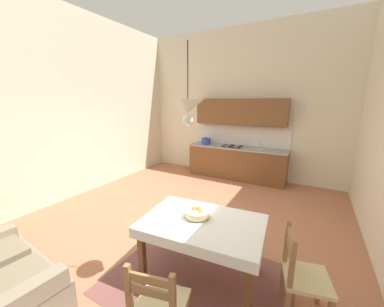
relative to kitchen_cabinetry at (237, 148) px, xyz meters
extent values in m
cube|color=#AD6B4C|center=(-0.07, -2.88, -0.91)|extent=(6.14, 6.90, 0.10)
cube|color=beige|center=(-0.07, 0.33, 1.18)|extent=(6.14, 0.12, 4.08)
cube|color=beige|center=(-2.89, -2.88, 1.18)|extent=(0.12, 6.90, 4.08)
cube|color=brown|center=(0.80, -3.86, -0.85)|extent=(2.10, 1.60, 0.01)
cube|color=brown|center=(0.01, -0.04, -0.43)|extent=(2.68, 0.60, 0.86)
cube|color=gray|center=(0.01, -0.05, 0.02)|extent=(2.71, 0.63, 0.04)
cube|color=silver|center=(0.01, 0.26, 0.32)|extent=(2.68, 0.01, 0.55)
cube|color=brown|center=(0.01, 0.09, 0.99)|extent=(2.47, 0.34, 0.70)
cube|color=black|center=(0.01, -0.31, -0.81)|extent=(2.64, 0.02, 0.09)
cylinder|color=silver|center=(0.61, -0.04, 0.04)|extent=(0.34, 0.34, 0.02)
cylinder|color=silver|center=(0.61, 0.10, 0.15)|extent=(0.02, 0.02, 0.22)
cube|color=black|center=(-0.13, -0.04, 0.05)|extent=(0.52, 0.42, 0.01)
cylinder|color=silver|center=(-0.26, -0.14, 0.06)|extent=(0.11, 0.11, 0.01)
cylinder|color=silver|center=(0.00, -0.14, 0.06)|extent=(0.11, 0.11, 0.01)
cylinder|color=silver|center=(-0.26, 0.06, 0.06)|extent=(0.11, 0.11, 0.01)
cylinder|color=silver|center=(0.00, 0.06, 0.06)|extent=(0.11, 0.11, 0.01)
cylinder|color=#2D4C9E|center=(-0.93, -0.06, 0.12)|extent=(0.28, 0.28, 0.15)
cylinder|color=#2D4C9E|center=(-0.93, -0.06, 0.20)|extent=(0.29, 0.29, 0.02)
sphere|color=black|center=(-0.93, -0.06, 0.23)|extent=(0.04, 0.04, 0.04)
cube|color=brown|center=(0.80, -3.76, -0.12)|extent=(1.42, 0.99, 0.02)
cube|color=brown|center=(0.23, -4.19, -0.49)|extent=(0.08, 0.08, 0.73)
cube|color=brown|center=(1.45, -4.07, -0.49)|extent=(0.08, 0.08, 0.73)
cube|color=brown|center=(0.16, -3.45, -0.49)|extent=(0.08, 0.08, 0.73)
cube|color=brown|center=(1.37, -3.34, -0.49)|extent=(0.08, 0.08, 0.73)
cube|color=white|center=(0.80, -3.76, -0.10)|extent=(1.48, 1.05, 0.00)
cube|color=white|center=(0.85, -4.22, -0.17)|extent=(1.39, 0.14, 0.12)
cube|color=white|center=(0.76, -3.31, -0.17)|extent=(1.39, 0.14, 0.12)
cube|color=white|center=(0.11, -3.83, -0.17)|extent=(0.10, 0.92, 0.12)
cube|color=white|center=(1.50, -3.70, -0.17)|extent=(0.10, 0.92, 0.12)
cube|color=#D1BC89|center=(1.92, -3.72, -0.43)|extent=(0.51, 0.51, 0.04)
cube|color=#996B42|center=(2.06, -3.50, -0.65)|extent=(0.05, 0.05, 0.41)
cube|color=#996B42|center=(1.71, -3.58, -0.39)|extent=(0.05, 0.05, 0.93)
cube|color=#996B42|center=(1.79, -3.94, -0.39)|extent=(0.05, 0.05, 0.93)
cube|color=#996B42|center=(1.75, -3.76, -0.01)|extent=(0.10, 0.32, 0.07)
cube|color=#996B42|center=(1.75, -3.76, -0.12)|extent=(0.10, 0.32, 0.07)
cube|color=#D1BC89|center=(0.86, -4.65, -0.43)|extent=(0.51, 0.51, 0.04)
cube|color=#996B42|center=(0.64, -4.52, -0.65)|extent=(0.05, 0.05, 0.41)
cube|color=#996B42|center=(0.90, -4.82, -0.01)|extent=(0.32, 0.10, 0.07)
cube|color=#996B42|center=(0.90, -4.82, -0.12)|extent=(0.32, 0.10, 0.07)
cube|color=gray|center=(-0.79, -5.15, -0.66)|extent=(1.46, 0.88, 0.40)
cube|color=gray|center=(-0.17, -5.20, -0.37)|extent=(0.22, 0.69, 0.18)
cube|color=#7B6E56|center=(-0.46, -5.14, -0.41)|extent=(0.60, 0.57, 0.10)
cylinder|color=beige|center=(0.71, -3.71, -0.09)|extent=(0.17, 0.17, 0.02)
cylinder|color=beige|center=(0.71, -3.71, -0.04)|extent=(0.30, 0.30, 0.07)
sphere|color=orange|center=(0.66, -3.70, -0.03)|extent=(0.09, 0.09, 0.09)
sphere|color=orange|center=(0.77, -3.73, -0.04)|extent=(0.08, 0.08, 0.08)
sphere|color=orange|center=(0.71, -3.68, -0.03)|extent=(0.10, 0.10, 0.10)
cylinder|color=black|center=(0.69, -3.90, 1.54)|extent=(0.01, 0.01, 0.57)
cone|color=silver|center=(0.69, -3.90, 1.21)|extent=(0.32, 0.32, 0.14)
sphere|color=white|center=(0.69, -3.90, 1.07)|extent=(0.11, 0.11, 0.11)
camera|label=1|loc=(1.83, -5.85, 1.25)|focal=20.53mm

